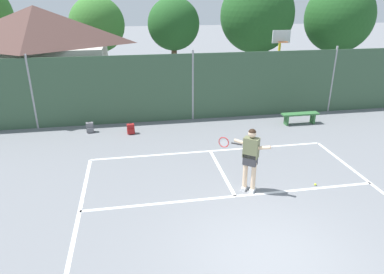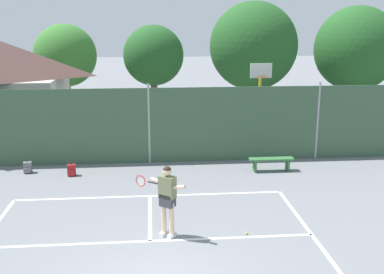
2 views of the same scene
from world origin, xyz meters
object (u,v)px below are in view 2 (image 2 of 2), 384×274
Objects in this scene: basketball_hoop at (260,93)px; tennis_ball at (246,233)px; tennis_player at (167,195)px; backpack_grey at (28,168)px; backpack_red at (72,170)px; courtside_bench at (271,161)px.

tennis_ball is (-2.21, -8.27, -2.28)m from basketball_hoop.
backpack_grey is at bearing 131.35° from tennis_player.
courtside_bench is (7.08, -0.10, 0.17)m from backpack_red.
basketball_hoop reaches higher than backpack_red.
courtside_bench reaches higher than backpack_grey.
backpack_grey is (-4.77, 5.42, -0.92)m from tennis_player.
backpack_grey is (-6.78, 5.49, 0.16)m from tennis_ball.
tennis_ball is at bearing -38.98° from backpack_grey.
backpack_grey is at bearing -162.78° from basketball_hoop.
basketball_hoop is 53.79× the size of tennis_ball.
basketball_hoop is at bearing 62.79° from tennis_player.
courtside_bench is at bearing -95.12° from basketball_hoop.
tennis_ball is 0.04× the size of courtside_bench.
courtside_bench reaches higher than tennis_ball.
tennis_player is at bearing -57.49° from backpack_red.
backpack_red is (-7.38, -3.24, -2.12)m from basketball_hoop.
courtside_bench is at bearing -3.64° from backpack_grey.
basketball_hoop is 3.88m from courtside_bench.
backpack_red is at bearing 135.79° from tennis_ball.
basketball_hoop is 8.86m from tennis_ball.
tennis_ball is 7.22m from backpack_red.
backpack_red is at bearing 122.51° from tennis_player.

